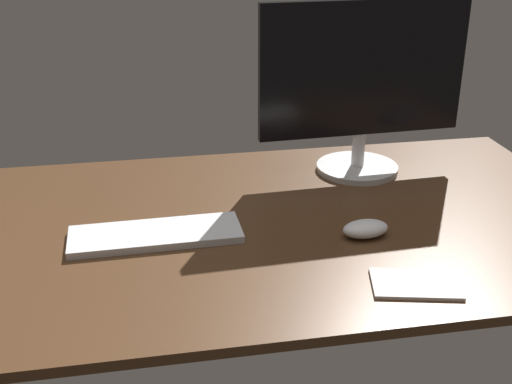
{
  "coord_description": "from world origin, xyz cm",
  "views": [
    {
      "loc": [
        -29.19,
        -124.82,
        65.65
      ],
      "look_at": [
        -5.92,
        2.19,
        8.0
      ],
      "focal_mm": 46.41,
      "sensor_mm": 36.0,
      "label": 1
    }
  ],
  "objects_px": {
    "monitor": "(362,86)",
    "keyboard": "(156,235)",
    "notepad": "(415,284)",
    "computer_mouse": "(365,229)"
  },
  "relations": [
    {
      "from": "monitor",
      "to": "keyboard",
      "type": "bearing_deg",
      "value": -154.53
    },
    {
      "from": "monitor",
      "to": "notepad",
      "type": "relative_size",
      "value": 3.3
    },
    {
      "from": "keyboard",
      "to": "computer_mouse",
      "type": "distance_m",
      "value": 0.43
    },
    {
      "from": "monitor",
      "to": "notepad",
      "type": "height_order",
      "value": "monitor"
    },
    {
      "from": "monitor",
      "to": "computer_mouse",
      "type": "bearing_deg",
      "value": -108.23
    },
    {
      "from": "notepad",
      "to": "keyboard",
      "type": "bearing_deg",
      "value": 149.33
    },
    {
      "from": "monitor",
      "to": "keyboard",
      "type": "height_order",
      "value": "monitor"
    },
    {
      "from": "monitor",
      "to": "computer_mouse",
      "type": "xyz_separation_m",
      "value": [
        -0.1,
        -0.35,
        -0.2
      ]
    },
    {
      "from": "keyboard",
      "to": "computer_mouse",
      "type": "relative_size",
      "value": 3.62
    },
    {
      "from": "keyboard",
      "to": "monitor",
      "type": "bearing_deg",
      "value": 26.77
    }
  ]
}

